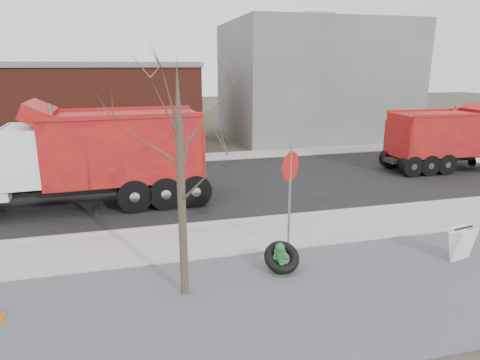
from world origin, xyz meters
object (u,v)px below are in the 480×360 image
object	(u,v)px
truck_tire	(282,257)
sandwich_board	(462,244)
dump_truck_red_a	(456,137)
stop_sign	(290,179)
fire_hydrant	(280,259)
dump_truck_red_b	(89,155)

from	to	relation	value
truck_tire	sandwich_board	distance (m)	4.87
truck_tire	dump_truck_red_a	world-z (taller)	dump_truck_red_a
truck_tire	stop_sign	bearing A→B (deg)	61.20
fire_hydrant	dump_truck_red_a	bearing A→B (deg)	40.72
dump_truck_red_a	stop_sign	bearing A→B (deg)	-146.59
stop_sign	fire_hydrant	bearing A→B (deg)	-135.65
fire_hydrant	dump_truck_red_b	distance (m)	8.46
sandwich_board	dump_truck_red_b	bearing A→B (deg)	132.16
truck_tire	stop_sign	world-z (taller)	stop_sign
stop_sign	dump_truck_red_b	bearing A→B (deg)	119.12
truck_tire	sandwich_board	xyz separation A→B (m)	(4.83, -0.62, 0.10)
stop_sign	sandwich_board	size ratio (longest dim) A/B	3.38
stop_sign	dump_truck_red_a	xyz separation A→B (m)	(11.56, 7.22, -0.48)
fire_hydrant	dump_truck_red_a	world-z (taller)	dump_truck_red_a
truck_tire	sandwich_board	size ratio (longest dim) A/B	1.00
fire_hydrant	stop_sign	xyz separation A→B (m)	(0.66, 1.12, 1.74)
sandwich_board	dump_truck_red_b	size ratio (longest dim) A/B	0.10
stop_sign	dump_truck_red_a	distance (m)	13.64
sandwich_board	dump_truck_red_a	size ratio (longest dim) A/B	0.12
sandwich_board	dump_truck_red_a	bearing A→B (deg)	39.53
truck_tire	stop_sign	xyz separation A→B (m)	(0.58, 1.06, 1.72)
sandwich_board	fire_hydrant	bearing A→B (deg)	162.50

